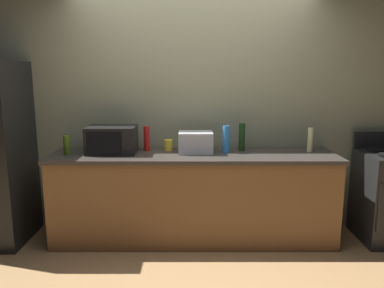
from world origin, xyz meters
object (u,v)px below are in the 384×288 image
Objects in this scene: bottle_hand_soap at (309,140)px; bottle_wine at (240,137)px; microwave at (110,140)px; bottle_olive_oil at (65,145)px; bottle_spray_cleaner at (224,139)px; mug_yellow at (167,145)px; bottle_hot_sauce at (145,138)px; toaster_oven at (194,142)px.

bottle_wine is (-0.69, 0.05, 0.02)m from bottle_hand_soap.
bottle_wine is at bearing 4.99° from microwave.
bottle_hand_soap reaches higher than bottle_olive_oil.
microwave is at bearing -175.01° from bottle_wine.
bottle_spray_cleaner is 0.19m from bottle_wine.
bottle_spray_cleaner is 0.60m from mug_yellow.
microwave is 4.39× the size of mug_yellow.
bottle_hot_sauce is at bearing -177.22° from mug_yellow.
bottle_hot_sauce reaches higher than bottle_olive_oil.
bottle_hot_sauce is at bearing 179.39° from bottle_wine.
bottle_hot_sauce is at bearing 167.43° from toaster_oven.
bottle_hand_soap is 2.44m from bottle_olive_oil.
bottle_spray_cleaner reaches higher than toaster_oven.
microwave is at bearing 9.86° from bottle_olive_oil.
bottle_spray_cleaner is at bearing 1.17° from microwave.
bottle_hand_soap is at bearing 1.74° from microwave.
bottle_spray_cleaner is 1.58m from bottle_olive_oil.
mug_yellow is (-0.28, 0.12, -0.05)m from toaster_oven.
bottle_hand_soap is 0.97× the size of bottle_hot_sauce.
mug_yellow is (-0.76, 0.02, -0.09)m from bottle_wine.
bottle_wine is at bearing -0.61° from bottle_hot_sauce.
bottle_hand_soap is at bearing 2.40° from toaster_oven.
bottle_spray_cleaner is at bearing -7.14° from bottle_hot_sauce.
toaster_oven is 1.20× the size of bottle_wine.
bottle_wine reaches higher than bottle_olive_oil.
mug_yellow is at bearing 2.78° from bottle_hot_sauce.
bottle_hot_sauce reaches higher than mug_yellow.
bottle_wine is at bearing 12.16° from toaster_oven.
bottle_olive_oil is at bearing -170.14° from microwave.
mug_yellow is (-0.59, 0.11, -0.08)m from bottle_spray_cleaner.
mug_yellow is (-1.45, 0.07, -0.07)m from bottle_hand_soap.
bottle_hand_soap reaches higher than toaster_oven.
bottle_spray_cleaner reaches higher than bottle_hot_sauce.
toaster_oven is 1.35× the size of bottle_hot_sauce.
mug_yellow is (0.99, 0.21, -0.04)m from bottle_olive_oil.
bottle_hand_soap is at bearing 3.19° from bottle_olive_oil.
bottle_hand_soap is at bearing 2.51° from bottle_spray_cleaner.
mug_yellow is at bearing 12.05° from bottle_olive_oil.
toaster_oven is 1.39× the size of bottle_hand_soap.
bottle_hand_soap is 0.90× the size of bottle_spray_cleaner.
toaster_oven is at bearing 0.83° from microwave.
mug_yellow is at bearing 177.03° from bottle_hand_soap.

